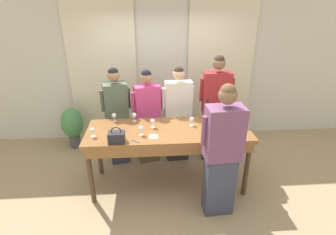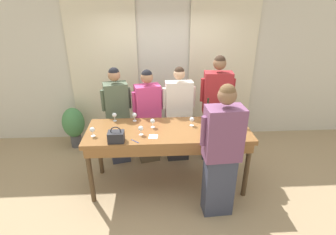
# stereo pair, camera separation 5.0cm
# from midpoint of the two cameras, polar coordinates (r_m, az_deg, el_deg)

# --- Properties ---
(ground_plane) EXTENTS (18.00, 18.00, 0.00)m
(ground_plane) POSITION_cam_midpoint_polar(r_m,az_deg,el_deg) (4.31, 0.41, -14.02)
(ground_plane) COLOR tan
(wall_back) EXTENTS (12.00, 0.06, 2.80)m
(wall_back) POSITION_cam_midpoint_polar(r_m,az_deg,el_deg) (5.20, -0.73, 10.25)
(wall_back) COLOR beige
(wall_back) RESTS_ON ground_plane
(curtain_panel_left) EXTENTS (1.28, 0.03, 2.69)m
(curtain_panel_left) POSITION_cam_midpoint_polar(r_m,az_deg,el_deg) (5.23, -13.32, 9.04)
(curtain_panel_left) COLOR beige
(curtain_panel_left) RESTS_ON ground_plane
(curtain_panel_right) EXTENTS (1.28, 0.03, 2.69)m
(curtain_panel_right) POSITION_cam_midpoint_polar(r_m,az_deg,el_deg) (5.32, 11.72, 9.46)
(curtain_panel_right) COLOR beige
(curtain_panel_right) RESTS_ON ground_plane
(tasting_bar) EXTENTS (2.35, 0.83, 0.96)m
(tasting_bar) POSITION_cam_midpoint_polar(r_m,az_deg,el_deg) (3.81, 0.47, -3.97)
(tasting_bar) COLOR brown
(tasting_bar) RESTS_ON ground_plane
(wine_bottle) EXTENTS (0.08, 0.08, 0.34)m
(wine_bottle) POSITION_cam_midpoint_polar(r_m,az_deg,el_deg) (4.11, 8.91, 1.34)
(wine_bottle) COLOR black
(wine_bottle) RESTS_ON tasting_bar
(handbag) EXTENTS (0.21, 0.15, 0.22)m
(handbag) POSITION_cam_midpoint_polar(r_m,az_deg,el_deg) (3.50, -10.83, -4.08)
(handbag) COLOR #232328
(handbag) RESTS_ON tasting_bar
(wine_glass_front_left) EXTENTS (0.07, 0.07, 0.13)m
(wine_glass_front_left) POSITION_cam_midpoint_polar(r_m,az_deg,el_deg) (3.61, -5.55, -2.43)
(wine_glass_front_left) COLOR white
(wine_glass_front_left) RESTS_ON tasting_bar
(wine_glass_front_mid) EXTENTS (0.07, 0.07, 0.13)m
(wine_glass_front_mid) POSITION_cam_midpoint_polar(r_m,az_deg,el_deg) (3.81, -2.99, -0.86)
(wine_glass_front_mid) COLOR white
(wine_glass_front_mid) RESTS_ON tasting_bar
(wine_glass_front_right) EXTENTS (0.07, 0.07, 0.13)m
(wine_glass_front_right) POSITION_cam_midpoint_polar(r_m,az_deg,el_deg) (3.70, -15.78, -2.61)
(wine_glass_front_right) COLOR white
(wine_glass_front_right) RESTS_ON tasting_bar
(wine_glass_center_left) EXTENTS (0.07, 0.07, 0.13)m
(wine_glass_center_left) POSITION_cam_midpoint_polar(r_m,az_deg,el_deg) (3.88, 5.60, -0.50)
(wine_glass_center_left) COLOR white
(wine_glass_center_left) RESTS_ON tasting_bar
(wine_glass_center_mid) EXTENTS (0.07, 0.07, 0.13)m
(wine_glass_center_mid) POSITION_cam_midpoint_polar(r_m,az_deg,el_deg) (4.17, 10.69, 1.04)
(wine_glass_center_mid) COLOR white
(wine_glass_center_mid) RESTS_ON tasting_bar
(wine_glass_center_right) EXTENTS (0.07, 0.07, 0.13)m
(wine_glass_center_right) POSITION_cam_midpoint_polar(r_m,az_deg,el_deg) (3.94, 16.91, -1.06)
(wine_glass_center_right) COLOR white
(wine_glass_center_right) RESTS_ON tasting_bar
(wine_glass_back_left) EXTENTS (0.07, 0.07, 0.13)m
(wine_glass_back_left) POSITION_cam_midpoint_polar(r_m,az_deg,el_deg) (4.03, -6.97, 0.48)
(wine_glass_back_left) COLOR white
(wine_glass_back_left) RESTS_ON tasting_bar
(wine_glass_back_mid) EXTENTS (0.07, 0.07, 0.13)m
(wine_glass_back_mid) POSITION_cam_midpoint_polar(r_m,az_deg,el_deg) (4.08, -11.25, 0.48)
(wine_glass_back_mid) COLOR white
(wine_glass_back_mid) RESTS_ON tasting_bar
(wine_glass_back_right) EXTENTS (0.07, 0.07, 0.13)m
(wine_glass_back_right) POSITION_cam_midpoint_polar(r_m,az_deg,el_deg) (3.64, 13.39, -2.83)
(wine_glass_back_right) COLOR white
(wine_glass_back_right) RESTS_ON tasting_bar
(napkin) EXTENTS (0.13, 0.13, 0.00)m
(napkin) POSITION_cam_midpoint_polar(r_m,az_deg,el_deg) (3.59, -2.83, -4.18)
(napkin) COLOR white
(napkin) RESTS_ON tasting_bar
(pen) EXTENTS (0.11, 0.10, 0.01)m
(pen) POSITION_cam_midpoint_polar(r_m,az_deg,el_deg) (3.50, -6.80, -5.14)
(pen) COLOR #193399
(pen) RESTS_ON tasting_bar
(guest_olive_jacket) EXTENTS (0.49, 0.34, 1.71)m
(guest_olive_jacket) POSITION_cam_midpoint_polar(r_m,az_deg,el_deg) (4.49, -10.59, 0.27)
(guest_olive_jacket) COLOR #383D51
(guest_olive_jacket) RESTS_ON ground_plane
(guest_pink_top) EXTENTS (0.52, 0.33, 1.66)m
(guest_pink_top) POSITION_cam_midpoint_polar(r_m,az_deg,el_deg) (4.46, -4.01, 0.15)
(guest_pink_top) COLOR brown
(guest_pink_top) RESTS_ON ground_plane
(guest_cream_sweater) EXTENTS (0.56, 0.23, 1.70)m
(guest_cream_sweater) POSITION_cam_midpoint_polar(r_m,az_deg,el_deg) (4.47, 2.62, 0.58)
(guest_cream_sweater) COLOR #28282D
(guest_cream_sweater) RESTS_ON ground_plane
(guest_striped_shirt) EXTENTS (0.57, 0.28, 1.88)m
(guest_striped_shirt) POSITION_cam_midpoint_polar(r_m,az_deg,el_deg) (4.54, 10.70, 1.73)
(guest_striped_shirt) COLOR #383D51
(guest_striped_shirt) RESTS_ON ground_plane
(host_pouring) EXTENTS (0.57, 0.31, 1.82)m
(host_pouring) POSITION_cam_midpoint_polar(r_m,az_deg,el_deg) (3.36, 11.97, -7.63)
(host_pouring) COLOR #383D51
(host_pouring) RESTS_ON ground_plane
(potted_plant) EXTENTS (0.41, 0.41, 0.81)m
(potted_plant) POSITION_cam_midpoint_polar(r_m,az_deg,el_deg) (5.34, -19.60, -1.39)
(potted_plant) COLOR #4C4C51
(potted_plant) RESTS_ON ground_plane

